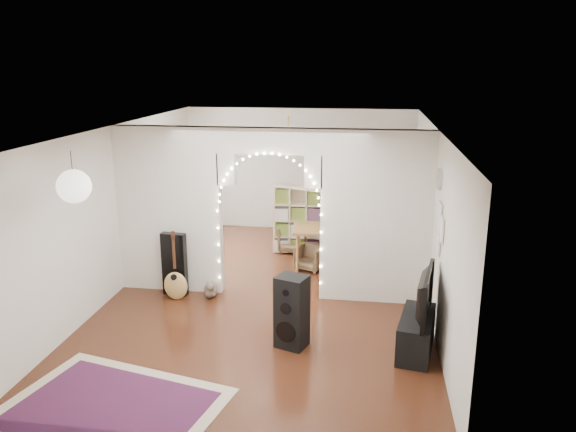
# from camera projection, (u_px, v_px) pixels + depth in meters

# --- Properties ---
(floor) EXTENTS (7.50, 7.50, 0.00)m
(floor) POSITION_uv_depth(u_px,v_px,m) (271.00, 293.00, 9.18)
(floor) COLOR black
(floor) RESTS_ON ground
(ceiling) EXTENTS (5.00, 7.50, 0.02)m
(ceiling) POSITION_uv_depth(u_px,v_px,m) (269.00, 128.00, 8.47)
(ceiling) COLOR white
(ceiling) RESTS_ON wall_back
(wall_back) EXTENTS (5.00, 0.02, 2.70)m
(wall_back) POSITION_uv_depth(u_px,v_px,m) (300.00, 170.00, 12.40)
(wall_back) COLOR silver
(wall_back) RESTS_ON floor
(wall_front) EXTENTS (5.00, 0.02, 2.70)m
(wall_front) POSITION_uv_depth(u_px,v_px,m) (200.00, 317.00, 5.25)
(wall_front) COLOR silver
(wall_front) RESTS_ON floor
(wall_left) EXTENTS (0.02, 7.50, 2.70)m
(wall_left) POSITION_uv_depth(u_px,v_px,m) (120.00, 208.00, 9.17)
(wall_left) COLOR silver
(wall_left) RESTS_ON floor
(wall_right) EXTENTS (0.02, 7.50, 2.70)m
(wall_right) POSITION_uv_depth(u_px,v_px,m) (433.00, 220.00, 8.48)
(wall_right) COLOR silver
(wall_right) RESTS_ON floor
(divider_wall) EXTENTS (5.00, 0.20, 2.70)m
(divider_wall) POSITION_uv_depth(u_px,v_px,m) (270.00, 209.00, 8.80)
(divider_wall) COLOR silver
(divider_wall) RESTS_ON floor
(fairy_lights) EXTENTS (1.64, 0.04, 1.60)m
(fairy_lights) POSITION_uv_depth(u_px,v_px,m) (269.00, 203.00, 8.65)
(fairy_lights) COLOR #FFEABF
(fairy_lights) RESTS_ON divider_wall
(window) EXTENTS (0.04, 1.20, 1.40)m
(window) POSITION_uv_depth(u_px,v_px,m) (161.00, 178.00, 10.84)
(window) COLOR white
(window) RESTS_ON wall_left
(wall_clock) EXTENTS (0.03, 0.31, 0.31)m
(wall_clock) POSITION_uv_depth(u_px,v_px,m) (440.00, 179.00, 7.71)
(wall_clock) COLOR white
(wall_clock) RESTS_ON wall_right
(picture_frames) EXTENTS (0.02, 0.50, 0.70)m
(picture_frames) POSITION_uv_depth(u_px,v_px,m) (440.00, 229.00, 7.49)
(picture_frames) COLOR white
(picture_frames) RESTS_ON wall_right
(paper_lantern) EXTENTS (0.40, 0.40, 0.40)m
(paper_lantern) POSITION_uv_depth(u_px,v_px,m) (74.00, 186.00, 6.56)
(paper_lantern) COLOR white
(paper_lantern) RESTS_ON ceiling
(ceiling_fan) EXTENTS (1.10, 1.10, 0.30)m
(ceiling_fan) POSITION_uv_depth(u_px,v_px,m) (288.00, 132.00, 10.46)
(ceiling_fan) COLOR #B9963D
(ceiling_fan) RESTS_ON ceiling
(area_rug) EXTENTS (2.64, 2.21, 0.02)m
(area_rug) POSITION_uv_depth(u_px,v_px,m) (109.00, 409.00, 6.10)
(area_rug) COLOR maroon
(area_rug) RESTS_ON floor
(guitar_case) EXTENTS (0.41, 0.17, 1.04)m
(guitar_case) POSITION_uv_depth(u_px,v_px,m) (175.00, 264.00, 9.02)
(guitar_case) COLOR black
(guitar_case) RESTS_ON floor
(acoustic_guitar) EXTENTS (0.41, 0.28, 0.96)m
(acoustic_guitar) POSITION_uv_depth(u_px,v_px,m) (175.00, 275.00, 8.84)
(acoustic_guitar) COLOR tan
(acoustic_guitar) RESTS_ON floor
(tabby_cat) EXTENTS (0.29, 0.51, 0.34)m
(tabby_cat) POSITION_uv_depth(u_px,v_px,m) (211.00, 289.00, 8.99)
(tabby_cat) COLOR brown
(tabby_cat) RESTS_ON floor
(floor_speaker) EXTENTS (0.47, 0.44, 0.98)m
(floor_speaker) POSITION_uv_depth(u_px,v_px,m) (292.00, 312.00, 7.36)
(floor_speaker) COLOR black
(floor_speaker) RESTS_ON floor
(media_console) EXTENTS (0.57, 1.06, 0.50)m
(media_console) POSITION_uv_depth(u_px,v_px,m) (416.00, 334.00, 7.27)
(media_console) COLOR black
(media_console) RESTS_ON floor
(tv) EXTENTS (0.33, 1.08, 0.62)m
(tv) POSITION_uv_depth(u_px,v_px,m) (419.00, 294.00, 7.13)
(tv) COLOR black
(tv) RESTS_ON media_console
(bookcase) EXTENTS (1.33, 0.77, 1.33)m
(bookcase) POSITION_uv_depth(u_px,v_px,m) (307.00, 220.00, 10.97)
(bookcase) COLOR beige
(bookcase) RESTS_ON floor
(dining_table) EXTENTS (1.26, 0.90, 0.76)m
(dining_table) POSITION_uv_depth(u_px,v_px,m) (327.00, 231.00, 10.21)
(dining_table) COLOR olive
(dining_table) RESTS_ON floor
(flower_vase) EXTENTS (0.20, 0.20, 0.19)m
(flower_vase) POSITION_uv_depth(u_px,v_px,m) (327.00, 222.00, 10.17)
(flower_vase) COLOR white
(flower_vase) RESTS_ON dining_table
(dining_chair_left) EXTENTS (0.58, 0.60, 0.52)m
(dining_chair_left) POSITION_uv_depth(u_px,v_px,m) (294.00, 239.00, 11.15)
(dining_chair_left) COLOR brown
(dining_chair_left) RESTS_ON floor
(dining_chair_right) EXTENTS (0.61, 0.62, 0.43)m
(dining_chair_right) POSITION_uv_depth(u_px,v_px,m) (310.00, 258.00, 10.20)
(dining_chair_right) COLOR brown
(dining_chair_right) RESTS_ON floor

